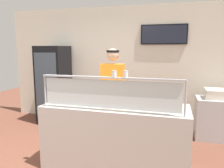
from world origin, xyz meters
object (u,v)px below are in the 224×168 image
parmesan_shaker (114,74)px  drink_fridge (54,85)px  pizza_server (110,103)px  pizza_box_stack (216,94)px  pepper_flake_shaker (125,75)px  worker_figure (113,93)px  pizza_tray (111,104)px

parmesan_shaker → drink_fridge: (-2.00, 1.91, -0.53)m
pizza_server → drink_fridge: 2.46m
pizza_server → parmesan_shaker: parmesan_shaker is taller
pizza_server → pizza_box_stack: bearing=38.2°
pepper_flake_shaker → worker_figure: worker_figure is taller
pepper_flake_shaker → pizza_box_stack: bearing=53.5°
pizza_tray → worker_figure: bearing=102.9°
pizza_tray → drink_fridge: bearing=139.6°
drink_fridge → pizza_box_stack: drink_fridge is taller
worker_figure → drink_fridge: drink_fridge is taller
pizza_box_stack → pizza_server: bearing=-136.9°
parmesan_shaker → worker_figure: (-0.28, 0.93, -0.43)m
pizza_server → pizza_box_stack: (1.67, 1.57, -0.09)m
parmesan_shaker → worker_figure: 1.06m
parmesan_shaker → pizza_box_stack: parmesan_shaker is taller
worker_figure → pizza_tray: bearing=-77.1°
parmesan_shaker → pepper_flake_shaker: pepper_flake_shaker is taller
drink_fridge → parmesan_shaker: bearing=-43.7°
pizza_server → drink_fridge: bearing=134.2°
pizza_server → worker_figure: (-0.13, 0.63, 0.02)m
pizza_server → parmesan_shaker: 0.56m
pepper_flake_shaker → parmesan_shaker: bearing=-180.0°
drink_fridge → pizza_box_stack: (3.53, -0.04, -0.01)m
pizza_tray → worker_figure: (-0.14, 0.61, 0.04)m
worker_figure → parmesan_shaker: bearing=-73.5°
pepper_flake_shaker → drink_fridge: drink_fridge is taller
parmesan_shaker → pepper_flake_shaker: 0.15m
drink_fridge → pizza_box_stack: 3.53m
pizza_tray → parmesan_shaker: parmesan_shaker is taller
pepper_flake_shaker → pizza_box_stack: 2.39m
pizza_tray → pepper_flake_shaker: (0.28, -0.32, 0.47)m
pizza_server → pepper_flake_shaker: (0.29, -0.30, 0.45)m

